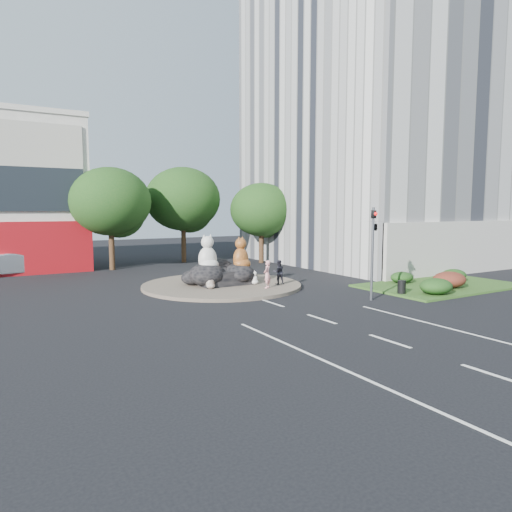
{
  "coord_description": "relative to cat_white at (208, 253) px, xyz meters",
  "views": [
    {
      "loc": [
        -12.68,
        -15.67,
        4.86
      ],
      "look_at": [
        1.68,
        8.6,
        2.0
      ],
      "focal_mm": 32.0,
      "sensor_mm": 36.0,
      "label": 1
    }
  ],
  "objects": [
    {
      "name": "kitten_calico",
      "position": [
        -0.32,
        -1.05,
        -1.54
      ],
      "size": [
        0.79,
        0.78,
        1.0
      ],
      "primitive_type": null,
      "rotation": [
        0.0,
        0.0,
        -0.66
      ],
      "color": "silver",
      "rests_on": "roundabout_island"
    },
    {
      "name": "hedge_near_green",
      "position": [
        10.07,
        -8.78,
        -1.67
      ],
      "size": [
        2.0,
        1.6,
        0.9
      ],
      "primitive_type": "ellipsoid",
      "color": "#133D13",
      "rests_on": "grass_verge"
    },
    {
      "name": "litter_bin",
      "position": [
        8.57,
        -7.64,
        -1.75
      ],
      "size": [
        0.48,
        0.48,
        0.75
      ],
      "primitive_type": "cylinder",
      "rotation": [
        0.0,
        0.0,
        -0.04
      ],
      "color": "black",
      "rests_on": "grass_verge"
    },
    {
      "name": "street_lamp",
      "position": [
        13.89,
        -1.78,
        2.31
      ],
      "size": [
        2.34,
        0.22,
        8.06
      ],
      "color": "#595B60",
      "rests_on": "ground"
    },
    {
      "name": "tree_left",
      "position": [
        -2.86,
        12.28,
        3.01
      ],
      "size": [
        6.46,
        6.46,
        8.27
      ],
      "color": "#382314",
      "rests_on": "ground"
    },
    {
      "name": "parked_car",
      "position": [
        -9.98,
        12.8,
        -1.4
      ],
      "size": [
        5.36,
        2.66,
        1.69
      ],
      "primitive_type": "imported",
      "rotation": [
        0.0,
        0.0,
        1.75
      ],
      "color": "#B7BABF",
      "rests_on": "ground"
    },
    {
      "name": "roundabout_island",
      "position": [
        1.07,
        0.22,
        -2.14
      ],
      "size": [
        10.0,
        10.0,
        0.2
      ],
      "primitive_type": "cylinder",
      "color": "brown",
      "rests_on": "ground"
    },
    {
      "name": "tree_mid",
      "position": [
        4.14,
        14.28,
        3.31
      ],
      "size": [
        6.84,
        6.84,
        8.76
      ],
      "color": "#382314",
      "rests_on": "ground"
    },
    {
      "name": "office_tower",
      "position": [
        21.07,
        6.22,
        15.26
      ],
      "size": [
        20.0,
        20.0,
        35.0
      ],
      "primitive_type": "cube",
      "color": "silver",
      "rests_on": "ground"
    },
    {
      "name": "ground",
      "position": [
        1.07,
        -9.78,
        -2.24
      ],
      "size": [
        120.0,
        120.0,
        0.0
      ],
      "primitive_type": "plane",
      "color": "black",
      "rests_on": "ground"
    },
    {
      "name": "kitten_white",
      "position": [
        2.75,
        -0.99,
        -1.61
      ],
      "size": [
        0.68,
        0.69,
        0.88
      ],
      "primitive_type": null,
      "rotation": [
        0.0,
        0.0,
        0.89
      ],
      "color": "white",
      "rests_on": "roundabout_island"
    },
    {
      "name": "hedge_back_green",
      "position": [
        11.57,
        -4.98,
        -1.76
      ],
      "size": [
        1.6,
        1.28,
        0.72
      ],
      "primitive_type": "ellipsoid",
      "color": "#133D13",
      "rests_on": "grass_verge"
    },
    {
      "name": "grass_verge",
      "position": [
        13.07,
        -6.78,
        -2.18
      ],
      "size": [
        10.0,
        6.0,
        0.12
      ],
      "primitive_type": "cube",
      "color": "#264818",
      "rests_on": "ground"
    },
    {
      "name": "hedge_red",
      "position": [
        12.57,
        -7.78,
        -1.63
      ],
      "size": [
        2.2,
        1.76,
        0.99
      ],
      "primitive_type": "ellipsoid",
      "color": "#502215",
      "rests_on": "grass_verge"
    },
    {
      "name": "pedestrian_pink",
      "position": [
        2.71,
        -2.58,
        -1.22
      ],
      "size": [
        0.72,
        0.69,
        1.66
      ],
      "primitive_type": "imported",
      "rotation": [
        0.0,
        0.0,
        3.83
      ],
      "color": "pink",
      "rests_on": "roundabout_island"
    },
    {
      "name": "hedge_mid_green",
      "position": [
        15.07,
        -6.28,
        -1.72
      ],
      "size": [
        1.8,
        1.44,
        0.81
      ],
      "primitive_type": "ellipsoid",
      "color": "#133D13",
      "rests_on": "grass_verge"
    },
    {
      "name": "cat_tabby",
      "position": [
        2.15,
        -0.31,
        -0.09
      ],
      "size": [
        1.63,
        1.57,
        2.1
      ],
      "primitive_type": null,
      "rotation": [
        0.0,
        0.0,
        0.51
      ],
      "color": "#BF6C27",
      "rests_on": "rock_plinth"
    },
    {
      "name": "cat_white",
      "position": [
        0.0,
        0.0,
        0.0
      ],
      "size": [
        1.51,
        1.35,
        2.29
      ],
      "primitive_type": null,
      "rotation": [
        0.0,
        0.0,
        0.13
      ],
      "color": "beige",
      "rests_on": "rock_plinth"
    },
    {
      "name": "tree_right",
      "position": [
        10.14,
        10.28,
        2.39
      ],
      "size": [
        5.7,
        5.7,
        7.3
      ],
      "color": "#382314",
      "rests_on": "ground"
    },
    {
      "name": "pedestrian_dark",
      "position": [
        4.03,
        -1.8,
        -1.28
      ],
      "size": [
        0.86,
        0.74,
        1.53
      ],
      "primitive_type": "imported",
      "rotation": [
        0.0,
        0.0,
        2.9
      ],
      "color": "black",
      "rests_on": "roundabout_island"
    },
    {
      "name": "traffic_light",
      "position": [
        6.17,
        -7.79,
        1.38
      ],
      "size": [
        0.44,
        1.24,
        5.0
      ],
      "color": "#595B60",
      "rests_on": "ground"
    },
    {
      "name": "rock_plinth",
      "position": [
        1.07,
        0.22,
        -1.59
      ],
      "size": [
        3.2,
        2.6,
        0.9
      ],
      "primitive_type": null,
      "color": "black",
      "rests_on": "roundabout_island"
    }
  ]
}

